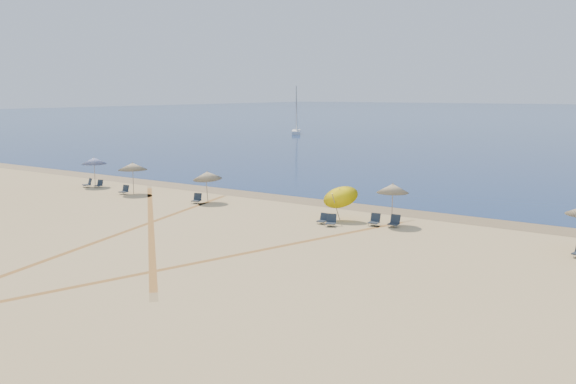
# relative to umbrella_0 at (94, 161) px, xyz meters

# --- Properties ---
(ground) EXTENTS (160.00, 160.00, 0.00)m
(ground) POSITION_rel_umbrella_0_xyz_m (19.60, -19.78, -2.20)
(ground) COLOR tan
(ground) RESTS_ON ground
(wet_sand) EXTENTS (500.00, 500.00, 0.00)m
(wet_sand) POSITION_rel_umbrella_0_xyz_m (19.60, 4.22, -2.19)
(wet_sand) COLOR olive
(wet_sand) RESTS_ON ground
(umbrella_0) EXTENTS (2.10, 2.10, 2.54)m
(umbrella_0) POSITION_rel_umbrella_0_xyz_m (0.00, 0.00, 0.00)
(umbrella_0) COLOR gray
(umbrella_0) RESTS_ON ground
(umbrella_1) EXTENTS (2.27, 2.27, 2.53)m
(umbrella_1) POSITION_rel_umbrella_0_xyz_m (5.55, -0.74, -0.01)
(umbrella_1) COLOR gray
(umbrella_1) RESTS_ON ground
(umbrella_2) EXTENTS (2.12, 2.16, 2.35)m
(umbrella_2) POSITION_rel_umbrella_0_xyz_m (12.89, -0.28, -0.22)
(umbrella_2) COLOR gray
(umbrella_2) RESTS_ON ground
(umbrella_3) EXTENTS (2.21, 2.19, 2.50)m
(umbrella_3) POSITION_rel_umbrella_0_xyz_m (23.91, -0.47, -0.50)
(umbrella_3) COLOR gray
(umbrella_3) RESTS_ON ground
(umbrella_4) EXTENTS (1.95, 1.95, 2.57)m
(umbrella_4) POSITION_rel_umbrella_0_xyz_m (27.15, 0.25, 0.03)
(umbrella_4) COLOR gray
(umbrella_4) RESTS_ON ground
(chair_0) EXTENTS (0.84, 0.90, 0.74)m
(chair_0) POSITION_rel_umbrella_0_xyz_m (-0.22, -0.56, -1.87)
(chair_0) COLOR #1B232D
(chair_0) RESTS_ON ground
(chair_1) EXTENTS (0.64, 0.72, 0.64)m
(chair_1) POSITION_rel_umbrella_0_xyz_m (0.74, -0.18, -1.91)
(chair_1) COLOR #1B232D
(chair_1) RESTS_ON ground
(chair_2) EXTENTS (0.64, 0.73, 0.70)m
(chair_2) POSITION_rel_umbrella_0_xyz_m (5.06, -1.23, -1.89)
(chair_2) COLOR #1B232D
(chair_2) RESTS_ON ground
(chair_3) EXTENTS (0.78, 0.84, 0.70)m
(chair_3) POSITION_rel_umbrella_0_xyz_m (12.47, -0.99, -1.89)
(chair_3) COLOR #1B232D
(chair_3) RESTS_ON ground
(chair_4) EXTENTS (0.54, 0.63, 0.63)m
(chair_4) POSITION_rel_umbrella_0_xyz_m (23.54, -1.86, -1.92)
(chair_4) COLOR #1B232D
(chair_4) RESTS_ON ground
(chair_5) EXTENTS (0.80, 0.86, 0.71)m
(chair_5) POSITION_rel_umbrella_0_xyz_m (24.27, -2.15, -1.88)
(chair_5) COLOR #1B232D
(chair_5) RESTS_ON ground
(chair_6) EXTENTS (0.65, 0.74, 0.72)m
(chair_6) POSITION_rel_umbrella_0_xyz_m (26.39, -0.58, -1.88)
(chair_6) COLOR #1B232D
(chair_6) RESTS_ON ground
(chair_7) EXTENTS (0.62, 0.72, 0.72)m
(chair_7) POSITION_rel_umbrella_0_xyz_m (27.56, -0.29, -1.88)
(chair_7) COLOR #1B232D
(chair_7) RESTS_ON ground
(sailboat_1) EXTENTS (4.54, 6.04, 9.13)m
(sailboat_1) POSITION_rel_umbrella_0_xyz_m (-20.37, 63.98, 0.56)
(sailboat_1) COLOR white
(sailboat_1) RESTS_ON ocean
(tire_tracks) EXTENTS (46.84, 42.63, 0.00)m
(tire_tracks) POSITION_rel_umbrella_0_xyz_m (17.62, -9.96, -2.20)
(tire_tracks) COLOR tan
(tire_tracks) RESTS_ON ground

